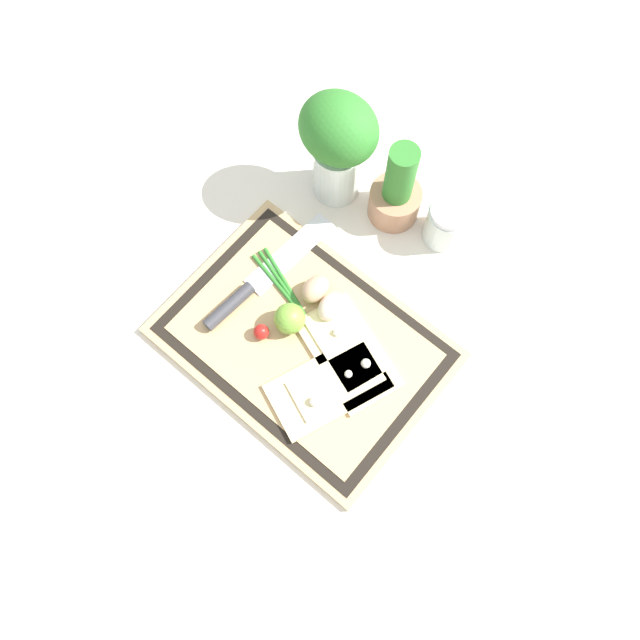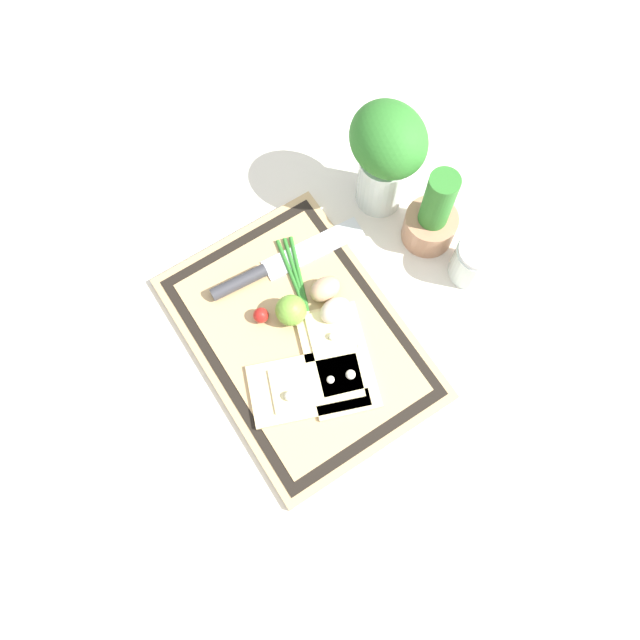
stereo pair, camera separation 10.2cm
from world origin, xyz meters
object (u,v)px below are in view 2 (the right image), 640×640
(egg_pink, at_px, (336,311))
(herb_pot, at_px, (432,218))
(cherry_tomato_red, at_px, (261,315))
(knife, at_px, (263,271))
(lime, at_px, (291,310))
(herb_glass, at_px, (386,153))
(pizza_slice_far, at_px, (337,358))
(sauce_jar, at_px, (474,262))
(egg_brown, at_px, (325,289))
(pizza_slice_near, at_px, (310,386))

(egg_pink, relative_size, herb_pot, 0.30)
(egg_pink, height_order, cherry_tomato_red, egg_pink)
(knife, distance_m, lime, 0.09)
(herb_pot, bearing_deg, herb_glass, -165.87)
(knife, bearing_deg, pizza_slice_far, 6.75)
(pizza_slice_far, distance_m, knife, 0.20)
(pizza_slice_far, relative_size, herb_glass, 0.91)
(sauce_jar, bearing_deg, herb_glass, -166.75)
(egg_pink, xyz_separation_m, herb_glass, (-0.15, 0.20, 0.10))
(egg_pink, relative_size, lime, 1.04)
(egg_pink, relative_size, cherry_tomato_red, 2.08)
(knife, relative_size, egg_brown, 5.29)
(sauce_jar, xyz_separation_m, herb_glass, (-0.21, -0.05, 0.10))
(sauce_jar, bearing_deg, lime, -106.76)
(lime, relative_size, sauce_jar, 0.60)
(pizza_slice_near, height_order, herb_glass, herb_glass)
(knife, distance_m, herb_pot, 0.30)
(lime, bearing_deg, herb_pot, 90.88)
(herb_pot, xyz_separation_m, herb_glass, (-0.11, -0.03, 0.07))
(lime, height_order, sauce_jar, sauce_jar)
(lime, relative_size, herb_glass, 0.23)
(egg_brown, distance_m, sauce_jar, 0.26)
(egg_brown, bearing_deg, egg_pink, -8.74)
(pizza_slice_far, relative_size, egg_pink, 3.84)
(pizza_slice_far, height_order, egg_brown, egg_brown)
(pizza_slice_near, xyz_separation_m, pizza_slice_far, (-0.01, 0.06, 0.00))
(knife, height_order, cherry_tomato_red, cherry_tomato_red)
(sauce_jar, bearing_deg, herb_pot, -167.75)
(pizza_slice_far, xyz_separation_m, knife, (-0.20, -0.02, 0.00))
(cherry_tomato_red, distance_m, herb_glass, 0.33)
(cherry_tomato_red, bearing_deg, herb_glass, 106.63)
(knife, relative_size, cherry_tomato_red, 11.00)
(egg_brown, height_order, sauce_jar, sauce_jar)
(pizza_slice_near, xyz_separation_m, egg_pink, (-0.08, 0.10, 0.01))
(pizza_slice_near, height_order, cherry_tomato_red, cherry_tomato_red)
(sauce_jar, bearing_deg, pizza_slice_far, -87.75)
(egg_pink, bearing_deg, herb_pot, 101.18)
(knife, bearing_deg, herb_glass, 94.84)
(pizza_slice_near, relative_size, sauce_jar, 2.45)
(egg_brown, distance_m, lime, 0.07)
(egg_brown, xyz_separation_m, herb_pot, (-0.00, 0.22, 0.03))
(egg_pink, bearing_deg, egg_brown, 171.26)
(egg_brown, bearing_deg, herb_glass, 120.29)
(egg_brown, distance_m, herb_pot, 0.22)
(egg_brown, bearing_deg, herb_pot, 90.25)
(lime, xyz_separation_m, herb_pot, (-0.00, 0.29, 0.02))
(cherry_tomato_red, xyz_separation_m, herb_pot, (0.02, 0.33, 0.03))
(lime, distance_m, herb_pot, 0.29)
(herb_pot, height_order, sauce_jar, herb_pot)
(pizza_slice_near, xyz_separation_m, knife, (-0.21, 0.04, 0.00))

